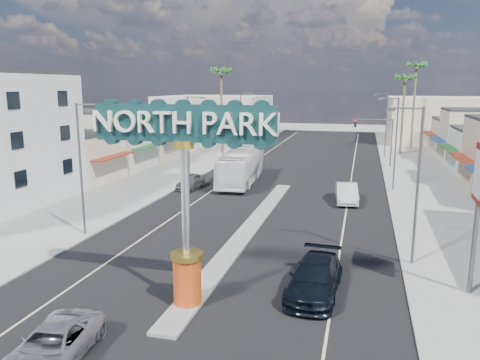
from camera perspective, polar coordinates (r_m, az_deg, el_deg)
The scene contains 26 objects.
ground at distance 48.63m, azimuth 5.56°, elevation -0.59°, with size 160.00×160.00×0.00m, color gray.
road at distance 48.63m, azimuth 5.56°, elevation -0.58°, with size 20.00×120.00×0.01m, color black.
median_island at distance 33.41m, azimuth 1.07°, elevation -6.01°, with size 1.30×30.00×0.16m, color gray.
sidewalk_left at distance 52.64m, azimuth -9.65°, elevation 0.30°, with size 8.00×120.00×0.12m, color gray.
sidewalk_right at distance 48.46m, azimuth 22.12°, elevation -1.36°, with size 8.00×120.00×0.12m, color gray.
storefront_row_left at distance 68.12m, azimuth -12.92°, elevation 5.19°, with size 12.00×42.00×6.00m, color beige.
backdrop_far_left at distance 96.78m, azimuth -3.03°, elevation 7.84°, with size 20.00×20.00×8.00m, color #B7B29E.
backdrop_far_right at distance 93.29m, azimuth 23.86°, elevation 6.75°, with size 20.00×20.00×8.00m, color beige.
gateway_sign at distance 20.81m, azimuth -6.76°, elevation -0.22°, with size 8.20×1.50×9.15m.
traffic_signal_left at distance 63.48m, azimuth -0.54°, elevation 6.20°, with size 5.09×0.45×6.00m.
traffic_signal_right at distance 61.26m, azimuth 16.35°, elevation 5.54°, with size 5.09×0.45×6.00m.
streetlight_l_near at distance 32.80m, azimuth -18.66°, elevation 2.01°, with size 2.03×0.22×9.00m.
streetlight_l_mid at distance 50.54m, azimuth -6.14°, elevation 5.68°, with size 2.03×0.22×9.00m.
streetlight_l_far at distance 71.45m, azimuth 0.20°, elevation 7.42°, with size 2.03×0.22×9.00m.
streetlight_r_near at distance 27.59m, azimuth 20.56°, elevation 0.19°, with size 2.03×0.22×9.00m.
streetlight_r_mid at distance 47.32m, azimuth 18.29°, elevation 4.77°, with size 2.03×0.22×9.00m.
streetlight_r_far at distance 69.21m, azimuth 17.28°, elevation 6.78°, with size 2.03×0.22×9.00m.
palm_left_far at distance 70.06m, azimuth -2.30°, elevation 12.60°, with size 2.60×2.60×13.10m.
palm_right_mid at distance 73.17m, azimuth 19.47°, elevation 11.22°, with size 2.60×2.60×12.10m.
palm_right_far at distance 79.35m, azimuth 20.70°, elevation 12.40°, with size 2.60×2.60×14.10m.
suv_left at distance 19.54m, azimuth -21.88°, elevation -18.24°, with size 2.32×5.03×1.40m, color #BCBDC2.
suv_right at distance 23.74m, azimuth 9.11°, elevation -11.69°, with size 2.34×5.76×1.67m, color black.
car_parked_left at distance 46.76m, azimuth -6.05°, elevation -0.16°, with size 1.75×4.34×1.48m, color #5F5E63.
car_parked_right at distance 42.13m, azimuth 12.87°, elevation -1.54°, with size 1.78×5.10×1.68m, color silver.
city_bus at distance 49.21m, azimuth 0.17°, elevation 1.69°, with size 2.94×12.56×3.50m, color white.
bank_pylon_sign at distance 24.63m, azimuth 27.25°, elevation -0.28°, with size 0.40×2.29×7.31m.
Camera 1 is at (7.54, -16.96, 10.12)m, focal length 35.00 mm.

